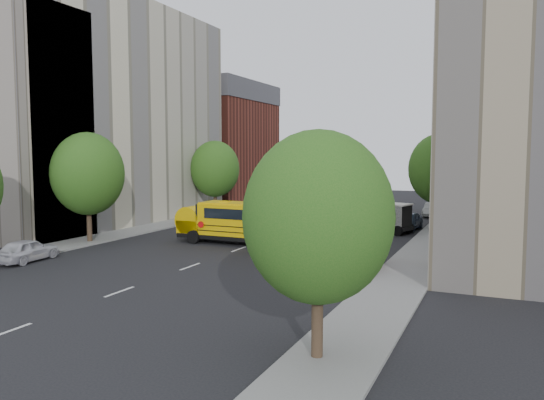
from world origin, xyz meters
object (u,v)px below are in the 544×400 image
Objects in this scene: parked_car_2 at (266,204)px; parked_car_5 at (432,210)px; safari_truck at (377,216)px; street_tree_1 at (88,174)px; parked_car_0 at (27,250)px; street_tree_3 at (318,217)px; parked_car_4 at (408,221)px; parked_car_1 at (194,217)px; street_tree_2 at (215,169)px; parked_car_3 at (355,257)px; street_tree_4 at (440,169)px; street_tree_5 at (453,170)px; school_bus at (249,221)px.

parked_car_5 is (18.29, 0.80, 0.05)m from parked_car_2.
safari_truck is 1.43× the size of parked_car_5.
parked_car_0 is at bearing -78.12° from street_tree_1.
parked_car_4 is (-2.20, 30.04, -3.71)m from street_tree_3.
street_tree_3 is at bearing 131.18° from parked_car_1.
parked_car_0 is at bearing -86.75° from street_tree_2.
parked_car_2 is 0.88× the size of parked_car_3.
street_tree_3 is at bearing -90.00° from street_tree_4.
street_tree_2 is 22.00m from street_tree_4.
parked_car_5 is at bearing -113.03° from street_tree_5.
street_tree_4 is at bearing -90.00° from street_tree_5.
parked_car_0 is (-16.28, -20.36, -0.59)m from safari_truck.
street_tree_2 is at bearing -91.78° from parked_car_0.
street_tree_2 reaches higher than school_bus.
school_bus reaches higher than parked_car_3.
school_bus is 15.16m from parked_car_4.
street_tree_1 is 1.89× the size of parked_car_5.
parked_car_2 is at bearing 73.93° from street_tree_2.
parked_car_3 reaches higher than parked_car_5.
safari_truck is (-4.32, 27.70, -3.18)m from street_tree_3.
street_tree_5 reaches higher than safari_truck.
parked_car_4 is (18.40, 4.30, 0.07)m from parked_car_1.
parked_car_1 is at bearing -95.03° from parked_car_0.
street_tree_3 is 22.19m from parked_car_0.
parked_car_4 is (0.00, 17.19, -0.01)m from parked_car_3.
street_tree_1 is at bearing -83.16° from parked_car_0.
street_tree_2 is 25.06m from street_tree_5.
street_tree_5 is at bearing 28.61° from street_tree_2.
street_tree_3 is 33.19m from parked_car_1.
parked_car_5 is at bearing -139.89° from parked_car_1.
safari_truck is at bearing 97.26° from parked_car_3.
safari_truck reaches higher than parked_car_1.
street_tree_5 is 1.26× the size of safari_truck.
parked_car_5 reaches higher than parked_car_1.
parked_car_5 is at bearing 92.14° from street_tree_3.
street_tree_1 is 1.52× the size of parked_car_3.
street_tree_5 is at bearing -168.70° from parked_car_2.
street_tree_2 is at bearing -177.31° from safari_truck.
street_tree_1 is 22.67m from safari_truck.
safari_truck is 1.15× the size of parked_car_3.
street_tree_5 reaches higher than street_tree_3.
parked_car_4 is (8.96, 12.18, -0.94)m from school_bus.
street_tree_5 is at bearing 91.53° from safari_truck.
street_tree_5 is at bearing -135.94° from parked_car_1.
parked_car_3 is at bearing -94.04° from street_tree_5.
parked_car_5 is (-1.51, 40.44, -3.77)m from street_tree_3.
street_tree_5 is at bearing 68.79° from parked_car_5.
parked_car_4 is at bearing -138.35° from street_tree_4.
parked_car_2 is (-19.80, 39.64, -3.82)m from street_tree_3.
parked_car_4 is 10.42m from parked_car_5.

